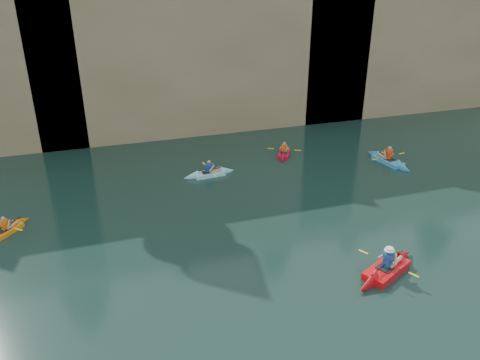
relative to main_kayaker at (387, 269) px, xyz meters
name	(u,v)px	position (x,y,z in m)	size (l,w,h in m)	color
ground	(336,346)	(-3.81, -2.92, -0.19)	(160.00, 160.00, 0.00)	black
cliff	(165,36)	(-3.81, 27.08, 5.81)	(70.00, 16.00, 12.00)	tan
cliff_slab_center	(212,52)	(-1.81, 19.68, 5.51)	(24.00, 2.40, 11.40)	#96785B
cliff_slab_east	(445,49)	(18.19, 19.68, 4.73)	(26.00, 2.40, 9.84)	#96785B
sea_cave_center	(132,119)	(-7.81, 19.03, 1.41)	(3.50, 1.00, 3.20)	black
sea_cave_east	(316,94)	(6.19, 19.03, 2.06)	(5.00, 1.00, 4.50)	black
main_kayaker	(387,269)	(0.00, 0.00, 0.00)	(3.89, 2.53, 1.45)	red
kayaker_orange	(6,230)	(-14.82, 8.07, -0.06)	(2.27, 2.53, 1.05)	orange
kayaker_red_far	(284,153)	(1.17, 13.20, -0.06)	(1.98, 2.91, 1.08)	red
kayaker_ltblue_mid	(209,173)	(-4.29, 11.47, -0.05)	(3.19, 2.36, 1.20)	#92D9F4
kayaker_blue_east	(388,160)	(6.81, 9.94, -0.03)	(2.61, 3.86, 1.35)	#3A92C6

